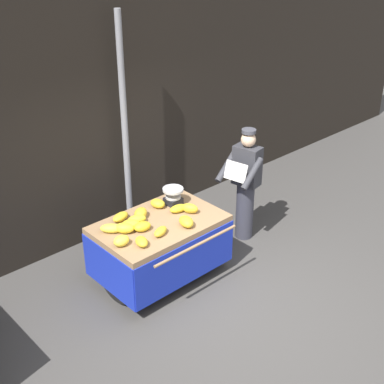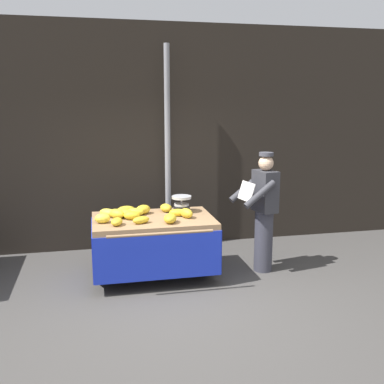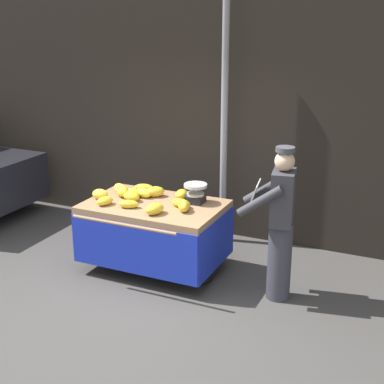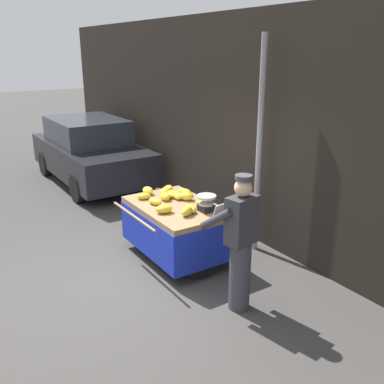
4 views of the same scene
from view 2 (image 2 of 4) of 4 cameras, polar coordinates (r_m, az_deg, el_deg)
ground_plane at (r=5.46m, az=-1.50°, el=-14.69°), size 60.00×60.00×0.00m
back_wall at (r=7.52m, az=-5.37°, el=6.90°), size 16.00×0.24×3.64m
street_pole at (r=7.22m, az=-3.10°, el=5.30°), size 0.09×0.09×3.28m
banana_cart at (r=6.18m, az=-4.91°, el=-5.34°), size 1.65×1.26×0.86m
weighing_scale at (r=6.39m, az=-1.33°, el=-1.53°), size 0.28×0.28×0.24m
banana_bunch_0 at (r=6.24m, az=-7.25°, el=-2.52°), size 0.27×0.21×0.11m
banana_bunch_1 at (r=5.94m, az=-11.27°, el=-3.28°), size 0.21×0.16×0.12m
banana_bunch_2 at (r=5.79m, az=-9.50°, el=-3.73°), size 0.20×0.25×0.10m
banana_bunch_3 at (r=6.05m, az=-7.64°, el=-2.94°), size 0.24×0.19×0.12m
banana_bunch_4 at (r=6.18m, az=-1.77°, el=-2.61°), size 0.27×0.17×0.10m
banana_bunch_5 at (r=6.32m, az=-6.22°, el=-2.22°), size 0.28×0.26×0.13m
banana_bunch_6 at (r=5.83m, az=-2.78°, el=-3.36°), size 0.22×0.28×0.12m
banana_bunch_7 at (r=6.43m, az=-3.31°, el=-2.02°), size 0.20×0.24×0.12m
banana_bunch_8 at (r=6.09m, az=-0.71°, el=-2.69°), size 0.21×0.26×0.13m
banana_bunch_9 at (r=6.26m, az=-10.58°, el=-2.59°), size 0.30×0.29×0.11m
banana_bunch_10 at (r=5.84m, az=-6.47°, el=-3.54°), size 0.26×0.19×0.09m
banana_bunch_11 at (r=6.20m, az=-8.37°, el=-2.69°), size 0.28×0.26×0.10m
banana_bunch_12 at (r=6.15m, az=-9.51°, el=-2.72°), size 0.27×0.28×0.13m
banana_bunch_13 at (r=6.43m, az=-8.38°, el=-2.20°), size 0.28×0.20×0.10m
vendor_person at (r=6.44m, az=9.03°, el=-2.47°), size 0.64×0.59×1.71m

